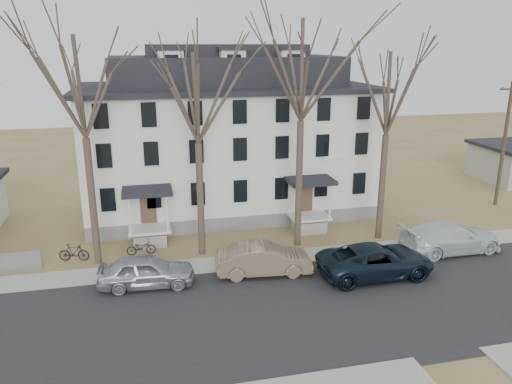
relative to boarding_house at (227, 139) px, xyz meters
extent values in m
plane|color=olive|center=(2.00, -17.95, -5.38)|extent=(120.00, 120.00, 0.00)
cube|color=#27272A|center=(2.00, -15.95, -5.38)|extent=(120.00, 10.00, 0.04)
cube|color=#A09F97|center=(2.00, -9.95, -5.38)|extent=(120.00, 2.00, 0.08)
cube|color=gold|center=(7.00, -10.85, -5.38)|extent=(14.00, 0.25, 0.06)
cube|color=slate|center=(0.00, 0.05, -4.88)|extent=(20.00, 10.00, 1.00)
cube|color=silver|center=(0.00, 0.05, -0.38)|extent=(20.00, 10.00, 8.00)
cube|color=black|center=(0.00, 0.05, 3.72)|extent=(20.80, 10.80, 0.30)
cube|color=black|center=(0.00, 0.05, 4.87)|extent=(16.00, 7.00, 2.00)
cube|color=black|center=(0.00, 0.05, 6.27)|extent=(11.00, 4.50, 0.80)
cube|color=white|center=(-6.00, -5.91, -4.38)|extent=(2.60, 2.00, 0.16)
cube|color=white|center=(4.50, -5.91, -4.38)|extent=(2.60, 2.00, 0.16)
cube|color=white|center=(6.50, -5.03, -0.18)|extent=(1.60, 0.08, 1.20)
cylinder|color=#473B31|center=(-9.00, -8.15, -1.74)|extent=(0.40, 0.40, 7.28)
cylinder|color=#473B31|center=(-3.00, -8.15, -2.00)|extent=(0.40, 0.40, 6.76)
cylinder|color=#473B31|center=(3.00, -8.15, -1.48)|extent=(0.40, 0.40, 7.80)
cylinder|color=#473B31|center=(8.50, -8.15, -2.00)|extent=(0.40, 0.40, 6.76)
cylinder|color=#3D3023|center=(20.50, -3.95, -0.63)|extent=(0.28, 0.28, 9.50)
cube|color=#3D3023|center=(20.50, -3.95, 3.52)|extent=(2.00, 0.12, 0.12)
imported|color=#A7ACB7|center=(-6.31, -11.71, -4.54)|extent=(5.04, 2.30, 1.68)
imported|color=#7E6C57|center=(-0.05, -11.69, -4.52)|extent=(5.34, 2.29, 1.71)
imported|color=black|center=(5.80, -13.26, -4.51)|extent=(6.31, 2.97, 1.74)
imported|color=silver|center=(11.64, -11.26, -4.48)|extent=(6.29, 2.73, 1.80)
imported|color=black|center=(-6.56, -7.58, -4.93)|extent=(1.71, 0.63, 0.89)
imported|color=black|center=(-10.35, -7.65, -4.85)|extent=(1.83, 0.87, 1.06)
camera|label=1|loc=(-6.02, -35.85, 6.87)|focal=35.00mm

